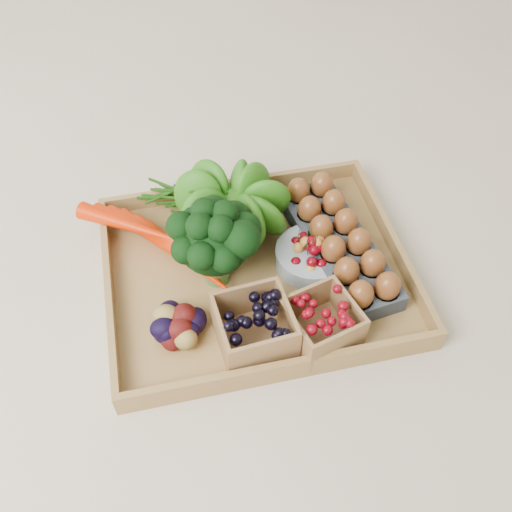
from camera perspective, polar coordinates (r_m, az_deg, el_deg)
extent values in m
plane|color=beige|center=(1.08, 0.00, -2.05)|extent=(4.00, 4.00, 0.00)
cube|color=#9D7841|center=(1.08, 0.00, -1.80)|extent=(0.55, 0.45, 0.01)
sphere|color=#20560D|center=(1.09, -2.11, 5.61)|extent=(0.15, 0.15, 0.15)
cylinder|color=#8C9EA5|center=(1.07, 5.56, -0.05)|extent=(0.14, 0.14, 0.04)
cube|color=#3B434C|center=(1.09, 8.18, 0.91)|extent=(0.16, 0.34, 0.04)
cube|color=black|center=(0.95, -0.18, -7.10)|extent=(0.13, 0.13, 0.08)
cube|color=#66040E|center=(0.96, 6.61, -6.61)|extent=(0.13, 0.13, 0.07)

